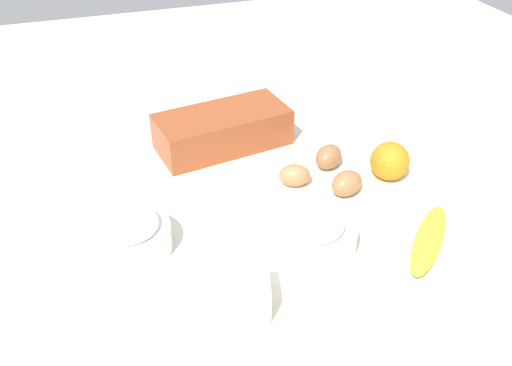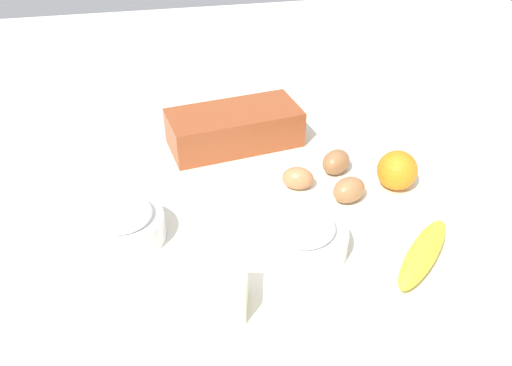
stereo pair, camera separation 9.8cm
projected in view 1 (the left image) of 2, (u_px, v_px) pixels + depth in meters
ground_plane at (256, 204)px, 1.01m from camera, size 2.40×2.40×0.02m
loaf_pan at (223, 129)px, 1.15m from camera, size 0.30×0.17×0.08m
flour_bowl at (311, 231)px, 0.89m from camera, size 0.15×0.15×0.07m
sugar_bowl at (130, 234)px, 0.88m from camera, size 0.14×0.14×0.07m
banana at (429, 239)px, 0.89m from camera, size 0.16×0.17×0.04m
orange_fruit at (390, 161)px, 1.05m from camera, size 0.08×0.08×0.08m
butter_block at (239, 295)px, 0.77m from camera, size 0.10×0.08×0.06m
egg_near_butter at (295, 175)px, 1.04m from camera, size 0.07×0.06×0.04m
egg_beside_bowl at (347, 183)px, 1.01m from camera, size 0.08×0.07×0.05m
egg_loose at (329, 157)px, 1.09m from camera, size 0.08×0.08×0.05m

